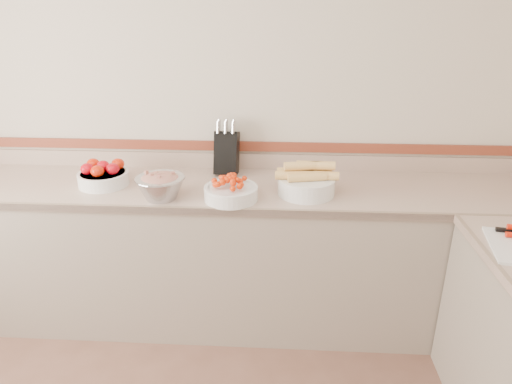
# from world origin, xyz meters

# --- Properties ---
(back_wall) EXTENTS (4.00, 0.00, 4.00)m
(back_wall) POSITION_xyz_m (0.00, 2.00, 1.30)
(back_wall) COLOR beige
(back_wall) RESTS_ON ground_plane
(counter_back) EXTENTS (4.00, 0.65, 1.08)m
(counter_back) POSITION_xyz_m (0.00, 1.68, 0.45)
(counter_back) COLOR tan
(counter_back) RESTS_ON ground_plane
(knife_block) EXTENTS (0.15, 0.18, 0.34)m
(knife_block) POSITION_xyz_m (0.14, 1.90, 1.04)
(knife_block) COLOR black
(knife_block) RESTS_ON counter_back
(tomato_bowl) EXTENTS (0.29, 0.29, 0.14)m
(tomato_bowl) POSITION_xyz_m (-0.56, 1.65, 0.96)
(tomato_bowl) COLOR white
(tomato_bowl) RESTS_ON counter_back
(cherry_tomato_bowl) EXTENTS (0.29, 0.29, 0.16)m
(cherry_tomato_bowl) POSITION_xyz_m (0.21, 1.48, 0.95)
(cherry_tomato_bowl) COLOR white
(cherry_tomato_bowl) RESTS_ON counter_back
(corn_bowl) EXTENTS (0.35, 0.32, 0.19)m
(corn_bowl) POSITION_xyz_m (0.62, 1.58, 0.97)
(corn_bowl) COLOR white
(corn_bowl) RESTS_ON counter_back
(rhubarb_bowl) EXTENTS (0.27, 0.27, 0.15)m
(rhubarb_bowl) POSITION_xyz_m (-0.17, 1.47, 0.98)
(rhubarb_bowl) COLOR #B2B2BA
(rhubarb_bowl) RESTS_ON counter_back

